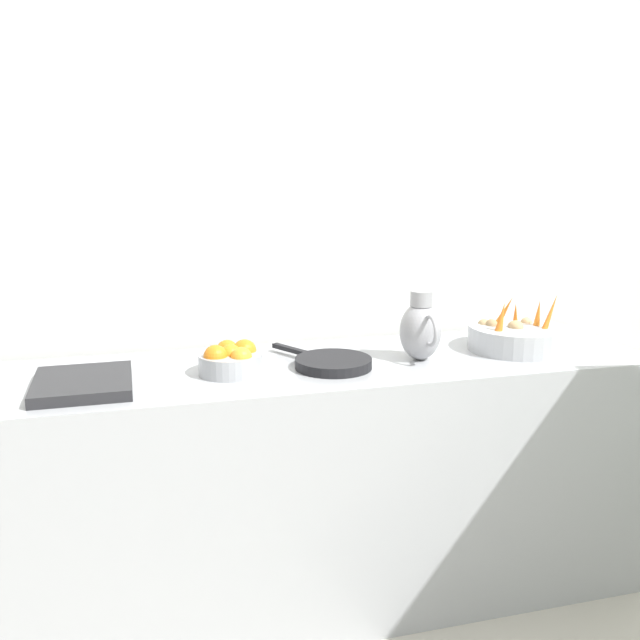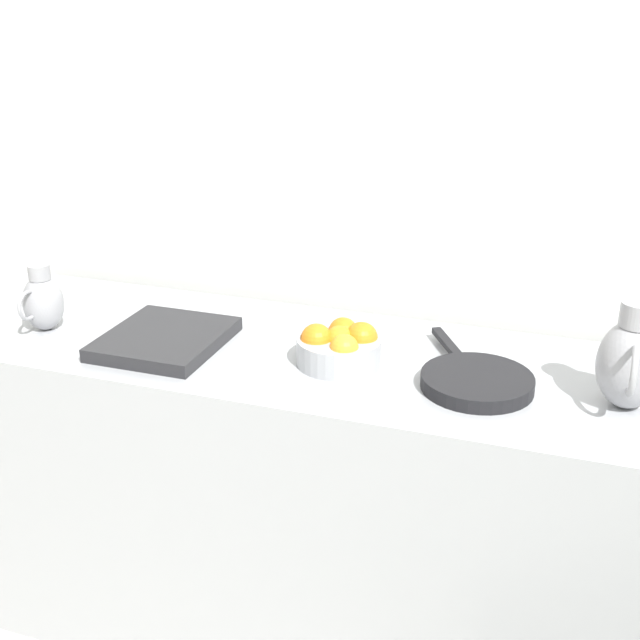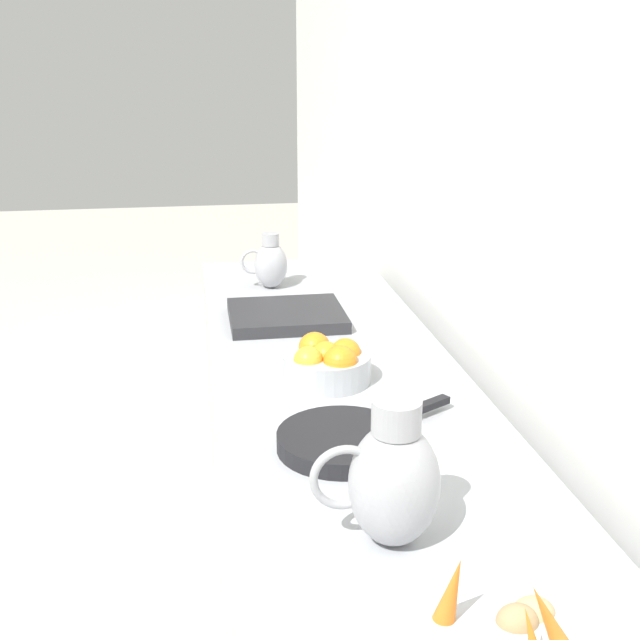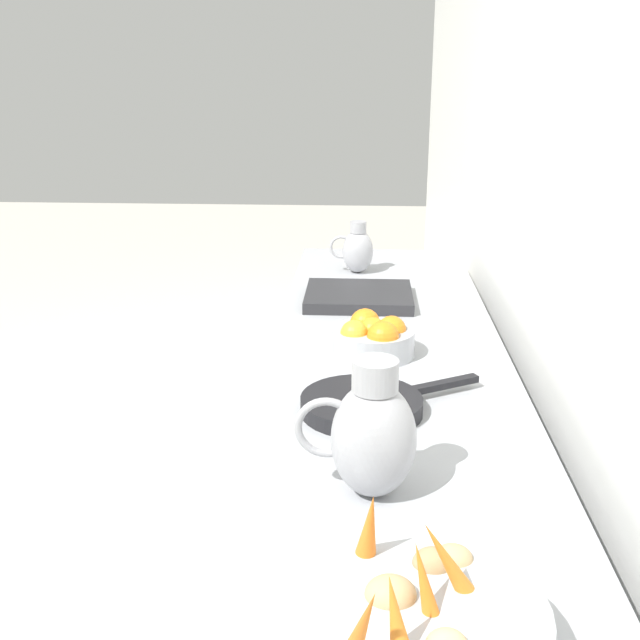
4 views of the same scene
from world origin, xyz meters
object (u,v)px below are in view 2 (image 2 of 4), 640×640
object	(u,v)px
orange_bowl	(340,346)
metal_pitcher_short	(43,301)
skillet_on_counter	(476,381)
metal_pitcher_tall	(631,361)

from	to	relation	value
orange_bowl	metal_pitcher_short	distance (m)	0.85
skillet_on_counter	metal_pitcher_tall	bearing A→B (deg)	92.39
metal_pitcher_short	skillet_on_counter	world-z (taller)	metal_pitcher_short
metal_pitcher_short	skillet_on_counter	bearing A→B (deg)	91.40
metal_pitcher_tall	skillet_on_counter	size ratio (longest dim) A/B	0.62
metal_pitcher_tall	skillet_on_counter	world-z (taller)	metal_pitcher_tall
orange_bowl	metal_pitcher_tall	bearing A→B (deg)	89.21
orange_bowl	metal_pitcher_tall	distance (m)	0.69
skillet_on_counter	metal_pitcher_short	bearing A→B (deg)	-88.60
orange_bowl	metal_pitcher_short	xyz separation A→B (m)	(0.05, -0.85, 0.04)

